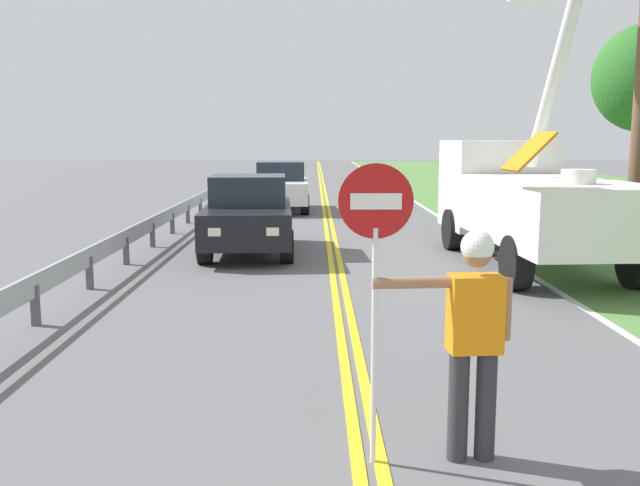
# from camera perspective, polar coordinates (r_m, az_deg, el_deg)

# --- Properties ---
(centerline_yellow_left) EXTENTS (0.11, 110.00, 0.01)m
(centerline_yellow_left) POSITION_cam_1_polar(r_m,az_deg,el_deg) (20.76, 0.47, 1.66)
(centerline_yellow_left) COLOR yellow
(centerline_yellow_left) RESTS_ON ground
(centerline_yellow_right) EXTENTS (0.11, 110.00, 0.01)m
(centerline_yellow_right) POSITION_cam_1_polar(r_m,az_deg,el_deg) (20.76, 0.96, 1.66)
(centerline_yellow_right) COLOR yellow
(centerline_yellow_right) RESTS_ON ground
(edge_line_right) EXTENTS (0.12, 110.00, 0.01)m
(edge_line_right) POSITION_cam_1_polar(r_m,az_deg,el_deg) (21.14, 10.52, 1.64)
(edge_line_right) COLOR silver
(edge_line_right) RESTS_ON ground
(edge_line_left) EXTENTS (0.12, 110.00, 0.01)m
(edge_line_left) POSITION_cam_1_polar(r_m,az_deg,el_deg) (20.99, -9.16, 1.63)
(edge_line_left) COLOR silver
(edge_line_left) RESTS_ON ground
(flagger_worker) EXTENTS (1.09, 0.27, 1.83)m
(flagger_worker) POSITION_cam_1_polar(r_m,az_deg,el_deg) (5.51, 12.46, -7.03)
(flagger_worker) COLOR #2D2D33
(flagger_worker) RESTS_ON ground
(stop_sign_paddle) EXTENTS (0.56, 0.04, 2.33)m
(stop_sign_paddle) POSITION_cam_1_polar(r_m,az_deg,el_deg) (5.19, 4.56, -0.32)
(stop_sign_paddle) COLOR silver
(stop_sign_paddle) RESTS_ON ground
(utility_bucket_truck) EXTENTS (2.67, 6.90, 5.96)m
(utility_bucket_truck) POSITION_cam_1_polar(r_m,az_deg,el_deg) (14.58, 16.57, 3.99)
(utility_bucket_truck) COLOR white
(utility_bucket_truck) RESTS_ON ground
(oncoming_sedan_nearest) EXTENTS (2.08, 4.19, 1.70)m
(oncoming_sedan_nearest) POSITION_cam_1_polar(r_m,az_deg,el_deg) (15.33, -5.89, 2.27)
(oncoming_sedan_nearest) COLOR black
(oncoming_sedan_nearest) RESTS_ON ground
(oncoming_sedan_second) EXTENTS (2.01, 4.15, 1.70)m
(oncoming_sedan_second) POSITION_cam_1_polar(r_m,az_deg,el_deg) (24.33, -3.23, 4.63)
(oncoming_sedan_second) COLOR silver
(oncoming_sedan_second) RESTS_ON ground
(guardrail_left_shoulder) EXTENTS (0.10, 32.00, 0.71)m
(guardrail_left_shoulder) POSITION_cam_1_polar(r_m,az_deg,el_deg) (17.69, -12.79, 1.92)
(guardrail_left_shoulder) COLOR #9EA0A3
(guardrail_left_shoulder) RESTS_ON ground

